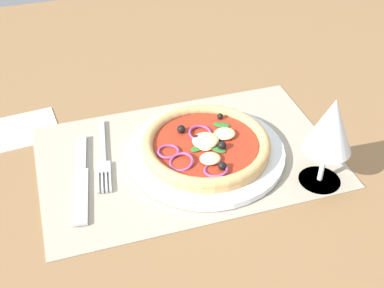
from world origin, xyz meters
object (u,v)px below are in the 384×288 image
(plate, at_px, (206,152))
(napkin, at_px, (25,129))
(pizza, at_px, (206,145))
(wine_glass, at_px, (331,128))
(knife, at_px, (82,177))
(fork, at_px, (103,158))

(plate, height_order, napkin, plate)
(pizza, height_order, wine_glass, wine_glass)
(plate, distance_m, napkin, 0.32)
(pizza, relative_size, knife, 1.02)
(fork, bearing_deg, wine_glass, 72.64)
(plate, bearing_deg, wine_glass, 144.34)
(pizza, relative_size, fork, 1.14)
(wine_glass, height_order, napkin, wine_glass)
(fork, height_order, knife, knife)
(knife, xyz_separation_m, wine_glass, (-0.35, 0.11, 0.10))
(napkin, bearing_deg, fork, 133.60)
(napkin, bearing_deg, wine_glass, 147.72)
(fork, bearing_deg, knife, -38.97)
(plate, bearing_deg, pizza, 60.94)
(plate, xyz_separation_m, wine_glass, (-0.15, 0.11, 0.09))
(knife, xyz_separation_m, napkin, (0.08, -0.16, -0.00))
(plate, height_order, wine_glass, wine_glass)
(wine_glass, bearing_deg, fork, -25.33)
(fork, distance_m, knife, 0.05)
(pizza, bearing_deg, knife, -1.01)
(plate, bearing_deg, fork, -13.92)
(plate, relative_size, fork, 1.40)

